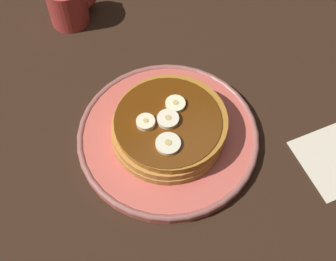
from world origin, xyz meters
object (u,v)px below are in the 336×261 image
at_px(banana_slice_1, 146,122).
at_px(banana_slice_3, 168,144).
at_px(banana_slice_0, 171,121).
at_px(coffee_mug, 67,3).
at_px(pancake_stack, 170,127).
at_px(banana_slice_2, 175,104).
at_px(plate, 168,136).

relative_size(banana_slice_1, banana_slice_3, 0.77).
bearing_deg(banana_slice_0, banana_slice_1, 149.66).
bearing_deg(coffee_mug, pancake_stack, -89.52).
bearing_deg(banana_slice_2, pancake_stack, -142.03).
xyz_separation_m(pancake_stack, coffee_mug, (-0.00, 0.31, 0.01)).
relative_size(pancake_stack, coffee_mug, 1.78).
relative_size(pancake_stack, banana_slice_3, 4.96).
bearing_deg(banana_slice_2, coffee_mug, 94.81).
bearing_deg(plate, banana_slice_0, -60.94).
bearing_deg(banana_slice_1, plate, -25.34).
xyz_separation_m(plate, pancake_stack, (0.00, -0.00, 0.02)).
height_order(banana_slice_0, banana_slice_2, banana_slice_0).
distance_m(pancake_stack, coffee_mug, 0.31).
bearing_deg(banana_slice_0, pancake_stack, 91.45).
distance_m(banana_slice_2, banana_slice_3, 0.07).
relative_size(pancake_stack, banana_slice_1, 6.45).
bearing_deg(banana_slice_0, plate, 119.06).
height_order(banana_slice_3, coffee_mug, coffee_mug).
distance_m(banana_slice_0, banana_slice_3, 0.04).
relative_size(banana_slice_1, coffee_mug, 0.28).
bearing_deg(banana_slice_2, banana_slice_3, -133.70).
xyz_separation_m(banana_slice_2, banana_slice_3, (-0.05, -0.05, 0.00)).
xyz_separation_m(pancake_stack, banana_slice_2, (0.02, 0.02, 0.02)).
bearing_deg(coffee_mug, banana_slice_1, -95.62).
bearing_deg(banana_slice_3, banana_slice_1, 97.65).
distance_m(pancake_stack, banana_slice_0, 0.02).
xyz_separation_m(pancake_stack, banana_slice_1, (-0.03, 0.01, 0.02)).
height_order(pancake_stack, banana_slice_0, banana_slice_0).
bearing_deg(banana_slice_1, pancake_stack, -24.66).
xyz_separation_m(pancake_stack, banana_slice_3, (-0.03, -0.03, 0.02)).
distance_m(banana_slice_3, coffee_mug, 0.35).
relative_size(banana_slice_0, banana_slice_3, 0.90).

